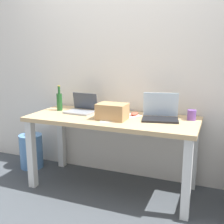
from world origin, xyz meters
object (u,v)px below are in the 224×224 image
coffee_mug (192,115)px  desk (112,128)px  beer_bottle (59,101)px  water_cooler_jug (31,151)px  cardboard_box (112,112)px  laptop_right (160,114)px  computer_mouse (134,114)px  laptop_left (82,109)px

coffee_mug → desk: bearing=-167.4°
beer_bottle → water_cooler_jug: beer_bottle is taller
beer_bottle → water_cooler_jug: size_ratio=0.60×
desk → cardboard_box: cardboard_box is taller
desk → laptop_right: (0.45, 0.07, 0.16)m
water_cooler_jug → beer_bottle: bearing=-5.0°
laptop_right → computer_mouse: bearing=166.6°
water_cooler_jug → desk: bearing=-6.3°
laptop_left → cardboard_box: size_ratio=1.10×
beer_bottle → desk: bearing=-7.2°
desk → cardboard_box: size_ratio=6.01×
computer_mouse → coffee_mug: (0.54, 0.02, 0.03)m
coffee_mug → water_cooler_jug: 1.89m
desk → laptop_right: laptop_right is taller
cardboard_box → beer_bottle: bearing=166.5°
desk → laptop_left: size_ratio=5.45×
laptop_left → coffee_mug: (1.09, 0.08, 0.01)m
laptop_right → cardboard_box: (-0.42, -0.16, 0.02)m
laptop_right → water_cooler_jug: bearing=178.4°
beer_bottle → computer_mouse: 0.82m
desk → laptop_right: size_ratio=4.48×
cardboard_box → coffee_mug: bearing=19.4°
coffee_mug → water_cooler_jug: coffee_mug is taller
computer_mouse → water_cooler_jug: 1.37m
cardboard_box → laptop_right: bearing=20.5°
desk → water_cooler_jug: (-1.08, 0.12, -0.43)m
beer_bottle → water_cooler_jug: bearing=175.0°
laptop_right → computer_mouse: size_ratio=3.64×
laptop_right → cardboard_box: 0.44m
computer_mouse → laptop_left: bearing=-156.4°
laptop_right → cardboard_box: laptop_right is taller
laptop_left → cardboard_box: (0.41, -0.16, 0.03)m
computer_mouse → water_cooler_jug: (-1.26, -0.02, -0.55)m
laptop_left → coffee_mug: 1.10m
laptop_right → desk: bearing=-170.6°
desk → laptop_left: 0.41m
laptop_left → beer_bottle: (-0.26, 0.00, 0.06)m
water_cooler_jug → laptop_left: bearing=-3.3°
computer_mouse → cardboard_box: bearing=-106.4°
desk → water_cooler_jug: 1.17m
desk → laptop_right: bearing=9.4°
beer_bottle → cardboard_box: (0.67, -0.16, -0.03)m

